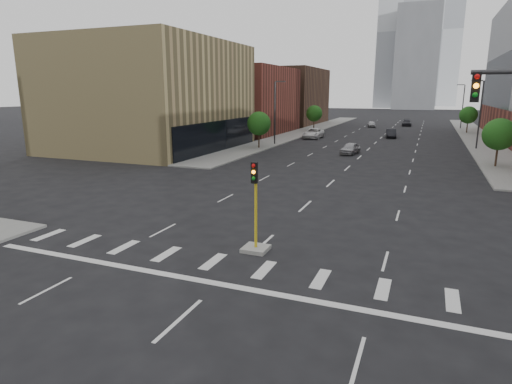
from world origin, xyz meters
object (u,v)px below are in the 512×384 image
Objects in this scene: car_far_left at (313,133)px; car_mid_right at (391,133)px; car_distant at (372,124)px; car_near_left at (350,148)px; car_deep_right at (407,123)px; median_traffic_signal at (256,232)px.

car_mid_right is at bearing 24.82° from car_far_left.
car_near_left is at bearing -94.71° from car_distant.
car_deep_right is 9.44m from car_distant.
car_near_left is at bearing 92.43° from median_traffic_signal.
car_distant is at bearing -141.31° from car_deep_right.
median_traffic_signal reaches higher than car_deep_right.
car_far_left is (-12.00, -5.64, 0.09)m from car_mid_right.
car_far_left is 1.19× the size of car_deep_right.
median_traffic_signal is 1.11× the size of car_distant.
car_deep_right is 1.26× the size of car_distant.
median_traffic_signal is 0.74× the size of car_far_left.
car_near_left is at bearing -105.09° from car_mid_right.
car_mid_right is at bearing 90.03° from car_near_left.
car_near_left is 18.89m from car_far_left.
median_traffic_signal is 53.05m from car_far_left.
car_far_left reaches higher than car_near_left.
car_mid_right is 0.75× the size of car_far_left.
car_far_left is 36.21m from car_deep_right.
median_traffic_signal is 35.43m from car_near_left.
car_far_left is at bearing -115.03° from car_deep_right.
car_mid_right is at bearing -83.33° from car_distant.
car_mid_right is at bearing -96.06° from car_deep_right.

